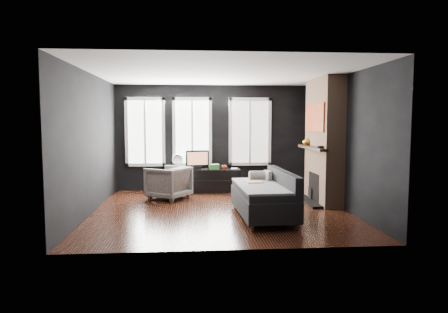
{
  "coord_description": "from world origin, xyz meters",
  "views": [
    {
      "loc": [
        -0.55,
        -7.85,
        1.78
      ],
      "look_at": [
        0.1,
        0.3,
        1.05
      ],
      "focal_mm": 32.0,
      "sensor_mm": 36.0,
      "label": 1
    }
  ],
  "objects": [
    {
      "name": "floor",
      "position": [
        0.0,
        0.0,
        0.0
      ],
      "size": [
        5.0,
        5.0,
        0.0
      ],
      "primitive_type": "plane",
      "color": "black",
      "rests_on": "ground"
    },
    {
      "name": "sofa",
      "position": [
        0.75,
        -0.65,
        0.43
      ],
      "size": [
        1.09,
        2.06,
        0.87
      ],
      "primitive_type": null,
      "rotation": [
        0.0,
        0.0,
        0.04
      ],
      "color": "black",
      "rests_on": "floor"
    },
    {
      "name": "wall_left",
      "position": [
        -2.5,
        0.0,
        1.35
      ],
      "size": [
        0.02,
        5.0,
        2.7
      ],
      "primitive_type": "cube",
      "color": "black",
      "rests_on": "ground"
    },
    {
      "name": "mug",
      "position": [
        0.24,
        2.05,
        0.64
      ],
      "size": [
        0.14,
        0.13,
        0.12
      ],
      "primitive_type": "imported",
      "rotation": [
        0.0,
        0.0,
        -0.32
      ],
      "color": "#D7431C",
      "rests_on": "media_console"
    },
    {
      "name": "wall_right",
      "position": [
        2.5,
        0.0,
        1.35
      ],
      "size": [
        0.02,
        5.0,
        2.7
      ],
      "primitive_type": "cube",
      "color": "black",
      "rests_on": "ground"
    },
    {
      "name": "book",
      "position": [
        0.43,
        2.09,
        0.68
      ],
      "size": [
        0.16,
        0.04,
        0.21
      ],
      "primitive_type": "imported",
      "rotation": [
        0.0,
        0.0,
        -0.16
      ],
      "color": "tan",
      "rests_on": "media_console"
    },
    {
      "name": "fireplace",
      "position": [
        2.3,
        0.6,
        1.35
      ],
      "size": [
        0.7,
        1.62,
        2.7
      ],
      "primitive_type": null,
      "color": "#93724C",
      "rests_on": "floor"
    },
    {
      "name": "desk_fan",
      "position": [
        -0.92,
        2.15,
        0.77
      ],
      "size": [
        0.28,
        0.28,
        0.38
      ],
      "primitive_type": null,
      "rotation": [
        0.0,
        0.0,
        0.04
      ],
      "color": "#989898",
      "rests_on": "media_console"
    },
    {
      "name": "windows",
      "position": [
        -0.45,
        2.46,
        2.38
      ],
      "size": [
        4.0,
        0.16,
        1.76
      ],
      "primitive_type": null,
      "color": "white",
      "rests_on": "wall_back"
    },
    {
      "name": "mantel_vase",
      "position": [
        2.05,
        1.05,
        1.32
      ],
      "size": [
        0.21,
        0.22,
        0.18
      ],
      "primitive_type": "imported",
      "rotation": [
        0.0,
        0.0,
        0.14
      ],
      "color": "gold",
      "rests_on": "fireplace"
    },
    {
      "name": "ceiling",
      "position": [
        0.0,
        0.0,
        2.7
      ],
      "size": [
        5.0,
        5.0,
        0.0
      ],
      "primitive_type": "plane",
      "color": "white",
      "rests_on": "ground"
    },
    {
      "name": "media_console",
      "position": [
        -0.19,
        2.1,
        0.29
      ],
      "size": [
        1.7,
        0.59,
        0.58
      ],
      "primitive_type": null,
      "rotation": [
        0.0,
        0.0,
        -0.04
      ],
      "color": "black",
      "rests_on": "floor"
    },
    {
      "name": "armchair",
      "position": [
        -1.1,
        1.23,
        0.41
      ],
      "size": [
        1.08,
        1.09,
        0.83
      ],
      "primitive_type": "imported",
      "rotation": [
        0.0,
        0.0,
        -2.18
      ],
      "color": "white",
      "rests_on": "floor"
    },
    {
      "name": "wall_back",
      "position": [
        0.0,
        2.5,
        1.35
      ],
      "size": [
        5.0,
        0.02,
        2.7
      ],
      "primitive_type": "cube",
      "color": "black",
      "rests_on": "ground"
    },
    {
      "name": "monitor",
      "position": [
        -0.43,
        2.14,
        0.84
      ],
      "size": [
        0.61,
        0.25,
        0.53
      ],
      "primitive_type": null,
      "rotation": [
        0.0,
        0.0,
        0.21
      ],
      "color": "black",
      "rests_on": "media_console"
    },
    {
      "name": "stripe_pillow",
      "position": [
        0.95,
        -0.06,
        0.63
      ],
      "size": [
        0.11,
        0.34,
        0.33
      ],
      "primitive_type": "cube",
      "rotation": [
        0.0,
        0.0,
        0.11
      ],
      "color": "gray",
      "rests_on": "sofa"
    },
    {
      "name": "storage_box",
      "position": [
        -0.01,
        2.0,
        0.64
      ],
      "size": [
        0.26,
        0.19,
        0.13
      ],
      "primitive_type": "cube",
      "rotation": [
        0.0,
        0.0,
        0.17
      ],
      "color": "#377937",
      "rests_on": "media_console"
    },
    {
      "name": "mantel_clock",
      "position": [
        2.05,
        0.05,
        1.25
      ],
      "size": [
        0.14,
        0.14,
        0.04
      ],
      "primitive_type": "cylinder",
      "rotation": [
        0.0,
        0.0,
        0.1
      ],
      "color": "black",
      "rests_on": "fireplace"
    }
  ]
}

